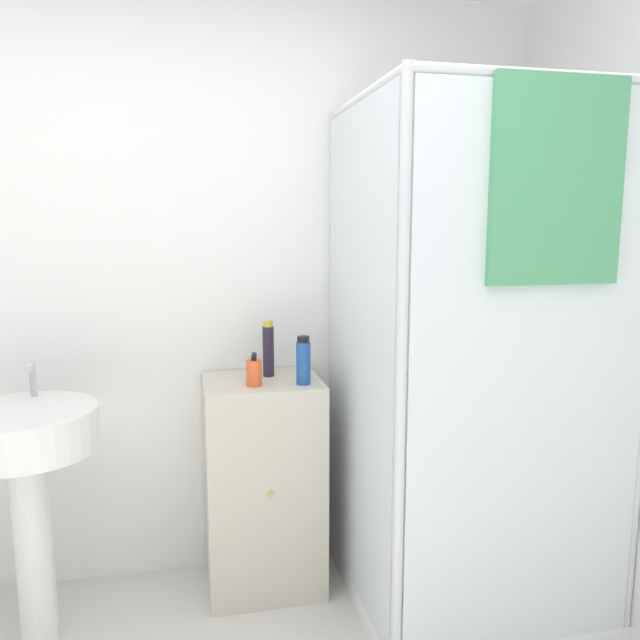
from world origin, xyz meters
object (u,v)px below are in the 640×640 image
Objects in this scene: sink at (27,461)px; soap_dispenser at (254,372)px; shampoo_bottle_tall_black at (268,349)px; shampoo_bottle_blue at (303,361)px.

soap_dispenser is (0.83, 0.11, 0.26)m from sink.
shampoo_bottle_tall_black is 1.21× the size of shampoo_bottle_blue.
soap_dispenser is at bearing -118.42° from shampoo_bottle_tall_black.
soap_dispenser is 0.20m from shampoo_bottle_blue.
soap_dispenser reaches higher than sink.
soap_dispenser is 0.58× the size of shampoo_bottle_tall_black.
soap_dispenser is at bearing 175.27° from shampoo_bottle_blue.
shampoo_bottle_blue is (0.12, -0.16, -0.02)m from shampoo_bottle_tall_black.
shampoo_bottle_tall_black is (0.90, 0.25, 0.32)m from sink.
shampoo_bottle_blue is (1.02, 0.09, 0.29)m from sink.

